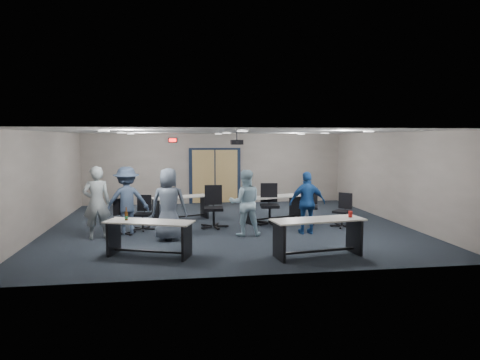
{
  "coord_description": "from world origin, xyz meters",
  "views": [
    {
      "loc": [
        -1.47,
        -12.02,
        2.5
      ],
      "look_at": [
        0.28,
        -0.3,
        1.36
      ],
      "focal_mm": 32.0,
      "sensor_mm": 36.0,
      "label": 1
    }
  ],
  "objects": [
    {
      "name": "chair_back_a",
      "position": [
        -2.41,
        -0.19,
        0.48
      ],
      "size": [
        0.71,
        0.71,
        0.95
      ],
      "primitive_type": null,
      "rotation": [
        0.0,
        0.0,
        -0.2
      ],
      "color": "black",
      "rests_on": "floor"
    },
    {
      "name": "left_wall",
      "position": [
        -5.0,
        0.0,
        1.35
      ],
      "size": [
        0.04,
        9.0,
        2.7
      ],
      "primitive_type": "cube",
      "color": "gray",
      "rests_on": "floor"
    },
    {
      "name": "ceiling",
      "position": [
        0.0,
        0.0,
        2.7
      ],
      "size": [
        10.0,
        9.0,
        0.04
      ],
      "primitive_type": "cube",
      "color": "silver",
      "rests_on": "back_wall"
    },
    {
      "name": "chair_back_c",
      "position": [
        1.21,
        0.07,
        0.6
      ],
      "size": [
        0.83,
        0.83,
        1.19
      ],
      "primitive_type": null,
      "rotation": [
        0.0,
        0.0,
        -0.12
      ],
      "color": "black",
      "rests_on": "floor"
    },
    {
      "name": "back_wall",
      "position": [
        0.0,
        4.5,
        1.35
      ],
      "size": [
        10.0,
        0.04,
        2.7
      ],
      "primitive_type": "cube",
      "color": "gray",
      "rests_on": "floor"
    },
    {
      "name": "table_back_right",
      "position": [
        1.4,
        0.52,
        0.52
      ],
      "size": [
        1.99,
        1.24,
        0.77
      ],
      "rotation": [
        0.0,
        0.0,
        0.35
      ],
      "color": "#BBB7B1",
      "rests_on": "floor"
    },
    {
      "name": "table_back_left",
      "position": [
        -1.36,
        1.17,
        0.5
      ],
      "size": [
        1.89,
        1.2,
        0.73
      ],
      "rotation": [
        0.0,
        0.0,
        0.37
      ],
      "color": "#BBB7B1",
      "rests_on": "floor"
    },
    {
      "name": "person_navy",
      "position": [
        1.93,
        -1.27,
        0.82
      ],
      "size": [
        0.96,
        0.4,
        1.65
      ],
      "primitive_type": "imported",
      "rotation": [
        0.0,
        0.0,
        3.14
      ],
      "color": "#1B4A94",
      "rests_on": "floor"
    },
    {
      "name": "person_lightblue",
      "position": [
        0.27,
        -1.25,
        0.86
      ],
      "size": [
        0.86,
        0.68,
        1.71
      ],
      "primitive_type": "imported",
      "rotation": [
        0.0,
        0.0,
        3.1
      ],
      "color": "#A7CBDD",
      "rests_on": "floor"
    },
    {
      "name": "front_wall",
      "position": [
        0.0,
        -4.5,
        1.35
      ],
      "size": [
        10.0,
        0.04,
        2.7
      ],
      "primitive_type": "cube",
      "color": "gray",
      "rests_on": "floor"
    },
    {
      "name": "ceiling_projector",
      "position": [
        0.3,
        0.5,
        2.4
      ],
      "size": [
        0.35,
        0.32,
        0.37
      ],
      "color": "black",
      "rests_on": "ceiling"
    },
    {
      "name": "table_front_right",
      "position": [
        1.49,
        -3.42,
        0.55
      ],
      "size": [
        2.06,
        0.94,
        0.94
      ],
      "rotation": [
        0.0,
        0.0,
        0.14
      ],
      "color": "#BBB7B1",
      "rests_on": "floor"
    },
    {
      "name": "chair_loose_left",
      "position": [
        -2.87,
        -0.66,
        0.47
      ],
      "size": [
        0.78,
        0.78,
        0.93
      ],
      "primitive_type": null,
      "rotation": [
        0.0,
        0.0,
        0.45
      ],
      "color": "black",
      "rests_on": "floor"
    },
    {
      "name": "chair_loose_right",
      "position": [
        3.15,
        -0.62,
        0.48
      ],
      "size": [
        0.86,
        0.86,
        0.96
      ],
      "primitive_type": null,
      "rotation": [
        0.0,
        0.0,
        -0.82
      ],
      "color": "black",
      "rests_on": "floor"
    },
    {
      "name": "person_plaid",
      "position": [
        -1.67,
        -1.45,
        0.9
      ],
      "size": [
        0.96,
        0.7,
        1.79
      ],
      "primitive_type": "imported",
      "rotation": [
        0.0,
        0.0,
        2.98
      ],
      "color": "slate",
      "rests_on": "floor"
    },
    {
      "name": "chair_back_d",
      "position": [
        2.43,
        0.08,
        0.52
      ],
      "size": [
        0.83,
        0.83,
        1.04
      ],
      "primitive_type": null,
      "rotation": [
        0.0,
        0.0,
        -0.33
      ],
      "color": "black",
      "rests_on": "floor"
    },
    {
      "name": "right_wall",
      "position": [
        5.0,
        0.0,
        1.35
      ],
      "size": [
        0.04,
        9.0,
        2.7
      ],
      "primitive_type": "cube",
      "color": "gray",
      "rests_on": "floor"
    },
    {
      "name": "table_front_left",
      "position": [
        -2.07,
        -2.89,
        0.53
      ],
      "size": [
        1.97,
        1.23,
        1.04
      ],
      "rotation": [
        0.0,
        0.0,
        -0.35
      ],
      "color": "#BBB7B1",
      "rests_on": "floor"
    },
    {
      "name": "person_back",
      "position": [
        -2.78,
        -0.59,
        0.89
      ],
      "size": [
        1.25,
        0.85,
        1.78
      ],
      "primitive_type": "imported",
      "rotation": [
        0.0,
        0.0,
        3.32
      ],
      "color": "#394A67",
      "rests_on": "floor"
    },
    {
      "name": "double_door",
      "position": [
        0.0,
        4.46,
        1.05
      ],
      "size": [
        2.0,
        0.07,
        2.2
      ],
      "color": "black",
      "rests_on": "back_wall"
    },
    {
      "name": "chair_back_b",
      "position": [
        -0.45,
        -0.17,
        0.59
      ],
      "size": [
        0.79,
        0.79,
        1.19
      ],
      "primitive_type": null,
      "rotation": [
        0.0,
        0.0,
        -0.06
      ],
      "color": "black",
      "rests_on": "floor"
    },
    {
      "name": "person_gray",
      "position": [
        -3.45,
        -1.07,
        0.92
      ],
      "size": [
        0.75,
        0.57,
        1.83
      ],
      "primitive_type": "imported",
      "rotation": [
        0.0,
        0.0,
        3.36
      ],
      "color": "#909A9D",
      "rests_on": "floor"
    },
    {
      "name": "exit_sign",
      "position": [
        -1.6,
        4.44,
        2.45
      ],
      "size": [
        0.32,
        0.07,
        0.18
      ],
      "color": "black",
      "rests_on": "back_wall"
    },
    {
      "name": "floor",
      "position": [
        0.0,
        0.0,
        0.0
      ],
      "size": [
        10.0,
        10.0,
        0.0
      ],
      "primitive_type": "plane",
      "color": "black",
      "rests_on": "ground"
    },
    {
      "name": "ceiling_can_lights",
      "position": [
        0.0,
        0.25,
        2.67
      ],
      "size": [
        6.24,
        5.74,
        0.02
      ],
      "primitive_type": null,
      "color": "white",
      "rests_on": "ceiling"
    }
  ]
}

